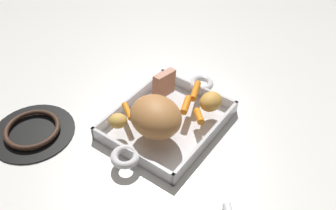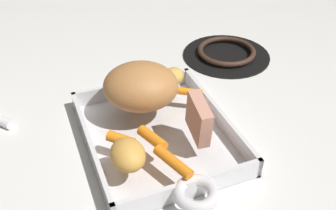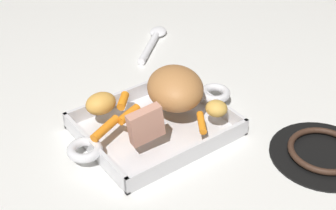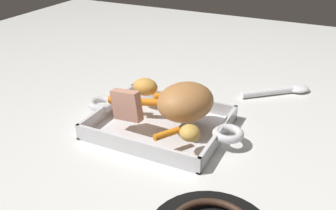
# 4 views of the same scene
# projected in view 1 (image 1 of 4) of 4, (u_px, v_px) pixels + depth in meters

# --- Properties ---
(ground_plane) EXTENTS (2.20, 2.20, 0.00)m
(ground_plane) POSITION_uv_depth(u_px,v_px,m) (167.00, 125.00, 0.92)
(ground_plane) COLOR silver
(roasting_dish) EXTENTS (0.38, 0.24, 0.04)m
(roasting_dish) POSITION_uv_depth(u_px,v_px,m) (167.00, 121.00, 0.91)
(roasting_dish) COLOR silver
(roasting_dish) RESTS_ON ground_plane
(pork_roast) EXTENTS (0.15, 0.16, 0.08)m
(pork_roast) POSITION_uv_depth(u_px,v_px,m) (156.00, 116.00, 0.83)
(pork_roast) COLOR #B17440
(pork_roast) RESTS_ON roasting_dish
(roast_slice_thin) EXTENTS (0.08, 0.03, 0.07)m
(roast_slice_thin) POSITION_uv_depth(u_px,v_px,m) (164.00, 84.00, 0.93)
(roast_slice_thin) COLOR tan
(roast_slice_thin) RESTS_ON roasting_dish
(baby_carrot_center_right) EXTENTS (0.04, 0.04, 0.02)m
(baby_carrot_center_right) POSITION_uv_depth(u_px,v_px,m) (199.00, 116.00, 0.88)
(baby_carrot_center_right) COLOR orange
(baby_carrot_center_right) RESTS_ON roasting_dish
(baby_carrot_long) EXTENTS (0.06, 0.04, 0.02)m
(baby_carrot_long) POSITION_uv_depth(u_px,v_px,m) (186.00, 105.00, 0.91)
(baby_carrot_long) COLOR orange
(baby_carrot_long) RESTS_ON roasting_dish
(baby_carrot_short) EXTENTS (0.07, 0.04, 0.02)m
(baby_carrot_short) POSITION_uv_depth(u_px,v_px,m) (195.00, 91.00, 0.95)
(baby_carrot_short) COLOR orange
(baby_carrot_short) RESTS_ON roasting_dish
(baby_carrot_center_left) EXTENTS (0.04, 0.06, 0.02)m
(baby_carrot_center_left) POSITION_uv_depth(u_px,v_px,m) (128.00, 111.00, 0.89)
(baby_carrot_center_left) COLOR orange
(baby_carrot_center_left) RESTS_ON roasting_dish
(potato_near_roast) EXTENTS (0.06, 0.05, 0.04)m
(potato_near_roast) POSITION_uv_depth(u_px,v_px,m) (211.00, 102.00, 0.90)
(potato_near_roast) COLOR gold
(potato_near_roast) RESTS_ON roasting_dish
(potato_whole) EXTENTS (0.06, 0.06, 0.03)m
(potato_whole) POSITION_uv_depth(u_px,v_px,m) (118.00, 121.00, 0.86)
(potato_whole) COLOR gold
(potato_whole) RESTS_ON roasting_dish
(stove_burner_rear) EXTENTS (0.20, 0.20, 0.02)m
(stove_burner_rear) POSITION_uv_depth(u_px,v_px,m) (33.00, 131.00, 0.90)
(stove_burner_rear) COLOR black
(stove_burner_rear) RESTS_ON ground_plane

